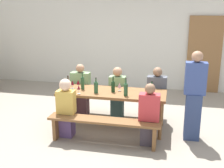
{
  "coord_description": "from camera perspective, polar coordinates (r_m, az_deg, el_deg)",
  "views": [
    {
      "loc": [
        1.11,
        -5.0,
        2.32
      ],
      "look_at": [
        0.0,
        0.0,
        0.9
      ],
      "focal_mm": 44.72,
      "sensor_mm": 36.0,
      "label": 1
    }
  ],
  "objects": [
    {
      "name": "wine_glass_2",
      "position": [
        5.58,
        -8.1,
        0.2
      ],
      "size": [
        0.07,
        0.07,
        0.16
      ],
      "color": "silver",
      "rests_on": "tasting_table"
    },
    {
      "name": "wine_bottle_4",
      "position": [
        5.34,
        -8.92,
        -0.48
      ],
      "size": [
        0.07,
        0.07,
        0.33
      ],
      "color": "#332814",
      "rests_on": "tasting_table"
    },
    {
      "name": "tasting_table",
      "position": [
        5.38,
        0.0,
        -2.37
      ],
      "size": [
        2.06,
        0.75,
        0.75
      ],
      "color": "brown",
      "rests_on": "ground"
    },
    {
      "name": "ground_plane",
      "position": [
        5.63,
        0.0,
        -8.87
      ],
      "size": [
        24.0,
        24.0,
        0.0
      ],
      "primitive_type": "plane",
      "color": "gray"
    },
    {
      "name": "wooden_door",
      "position": [
        8.09,
        18.31,
        5.67
      ],
      "size": [
        0.9,
        0.06,
        2.1
      ],
      "primitive_type": "cube",
      "color": "olive",
      "rests_on": "ground"
    },
    {
      "name": "wine_bottle_1",
      "position": [
        5.5,
        -6.02,
        0.22
      ],
      "size": [
        0.07,
        0.07,
        0.34
      ],
      "color": "#234C2D",
      "rests_on": "tasting_table"
    },
    {
      "name": "seated_guest_near_1",
      "position": [
        4.84,
        7.58,
        -6.53
      ],
      "size": [
        0.35,
        0.24,
        1.1
      ],
      "rotation": [
        0.0,
        0.0,
        1.57
      ],
      "color": "#463D48",
      "rests_on": "ground"
    },
    {
      "name": "bench_near",
      "position": [
        4.88,
        -1.73,
        -8.26
      ],
      "size": [
        1.96,
        0.3,
        0.45
      ],
      "color": "brown",
      "rests_on": "ground"
    },
    {
      "name": "seated_guest_near_0",
      "position": [
        5.16,
        -9.32,
        -4.96
      ],
      "size": [
        0.32,
        0.24,
        1.09
      ],
      "rotation": [
        0.0,
        0.0,
        1.57
      ],
      "color": "#584172",
      "rests_on": "ground"
    },
    {
      "name": "wine_glass_3",
      "position": [
        5.22,
        -6.82,
        -0.78
      ],
      "size": [
        0.06,
        0.06,
        0.17
      ],
      "color": "silver",
      "rests_on": "tasting_table"
    },
    {
      "name": "wine_bottle_2",
      "position": [
        5.24,
        -3.29,
        -0.66
      ],
      "size": [
        0.08,
        0.08,
        0.3
      ],
      "color": "#234C2D",
      "rests_on": "tasting_table"
    },
    {
      "name": "seated_guest_far_0",
      "position": [
        6.12,
        -6.39,
        -1.56
      ],
      "size": [
        0.41,
        0.24,
        1.15
      ],
      "rotation": [
        0.0,
        0.0,
        -1.57
      ],
      "color": "#4A2C33",
      "rests_on": "ground"
    },
    {
      "name": "wine_glass_1",
      "position": [
        5.37,
        1.53,
        -0.3
      ],
      "size": [
        0.07,
        0.07,
        0.16
      ],
      "color": "silver",
      "rests_on": "tasting_table"
    },
    {
      "name": "seated_guest_far_2",
      "position": [
        5.81,
        9.09,
        -2.51
      ],
      "size": [
        0.39,
        0.24,
        1.15
      ],
      "rotation": [
        0.0,
        0.0,
        -1.57
      ],
      "color": "#4C464D",
      "rests_on": "ground"
    },
    {
      "name": "bench_far",
      "position": [
        6.11,
        1.37,
        -3.28
      ],
      "size": [
        1.96,
        0.3,
        0.45
      ],
      "color": "brown",
      "rests_on": "ground"
    },
    {
      "name": "wine_bottle_5",
      "position": [
        5.08,
        2.84,
        -1.1
      ],
      "size": [
        0.08,
        0.08,
        0.33
      ],
      "color": "#234C2D",
      "rests_on": "tasting_table"
    },
    {
      "name": "wine_bottle_0",
      "position": [
        4.96,
        8.08,
        -1.66
      ],
      "size": [
        0.07,
        0.07,
        0.32
      ],
      "color": "#194723",
      "rests_on": "tasting_table"
    },
    {
      "name": "wine_glass_0",
      "position": [
        5.59,
        -6.92,
        0.31
      ],
      "size": [
        0.07,
        0.07,
        0.17
      ],
      "color": "silver",
      "rests_on": "tasting_table"
    },
    {
      "name": "standing_host",
      "position": [
        5.11,
        16.42,
        -2.7
      ],
      "size": [
        0.36,
        0.24,
        1.61
      ],
      "rotation": [
        0.0,
        0.0,
        3.14
      ],
      "color": "navy",
      "rests_on": "ground"
    },
    {
      "name": "wine_bottle_3",
      "position": [
        5.3,
        0.22,
        -0.5
      ],
      "size": [
        0.07,
        0.07,
        0.31
      ],
      "color": "#143319",
      "rests_on": "tasting_table"
    },
    {
      "name": "seated_guest_far_1",
      "position": [
        5.91,
        1.13,
        -2.08
      ],
      "size": [
        0.34,
        0.24,
        1.12
      ],
      "rotation": [
        0.0,
        0.0,
        -1.57
      ],
      "color": "#304D4D",
      "rests_on": "ground"
    },
    {
      "name": "back_wall",
      "position": [
        8.2,
        4.75,
        10.39
      ],
      "size": [
        14.0,
        0.2,
        3.2
      ],
      "primitive_type": "cube",
      "color": "silver",
      "rests_on": "ground"
    }
  ]
}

